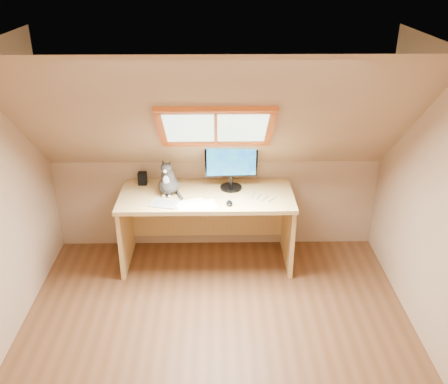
{
  "coord_description": "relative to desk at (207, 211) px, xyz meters",
  "views": [
    {
      "loc": [
        0.01,
        -3.16,
        3.01
      ],
      "look_at": [
        0.07,
        1.0,
        1.01
      ],
      "focal_mm": 40.0,
      "sensor_mm": 36.0,
      "label": 1
    }
  ],
  "objects": [
    {
      "name": "mouse",
      "position": [
        0.23,
        -0.32,
        0.25
      ],
      "size": [
        0.07,
        0.11,
        0.03
      ],
      "primitive_type": "ellipsoid",
      "rotation": [
        0.0,
        0.0,
        0.05
      ],
      "color": "black",
      "rests_on": "desk"
    },
    {
      "name": "cat",
      "position": [
        -0.38,
        -0.06,
        0.37
      ],
      "size": [
        0.24,
        0.28,
        0.38
      ],
      "color": "#3B3735",
      "rests_on": "desk"
    },
    {
      "name": "papers",
      "position": [
        -0.15,
        -0.33,
        0.24
      ],
      "size": [
        0.35,
        0.3,
        0.01
      ],
      "color": "white",
      "rests_on": "desk"
    },
    {
      "name": "ground",
      "position": [
        0.1,
        -1.45,
        -0.57
      ],
      "size": [
        3.5,
        3.5,
        0.0
      ],
      "primitive_type": "plane",
      "color": "brown",
      "rests_on": "ground"
    },
    {
      "name": "monitor",
      "position": [
        0.25,
        0.05,
        0.52
      ],
      "size": [
        0.53,
        0.23,
        0.49
      ],
      "color": "black",
      "rests_on": "desk"
    },
    {
      "name": "cables",
      "position": [
        0.46,
        -0.19,
        0.24
      ],
      "size": [
        0.51,
        0.26,
        0.01
      ],
      "color": "silver",
      "rests_on": "desk"
    },
    {
      "name": "desk_speaker",
      "position": [
        -0.67,
        0.18,
        0.3
      ],
      "size": [
        0.09,
        0.09,
        0.13
      ],
      "primitive_type": "cube",
      "rotation": [
        0.0,
        0.0,
        0.01
      ],
      "color": "black",
      "rests_on": "desk"
    },
    {
      "name": "graphics_tablet",
      "position": [
        -0.4,
        -0.29,
        0.24
      ],
      "size": [
        0.3,
        0.24,
        0.01
      ],
      "primitive_type": "cube",
      "rotation": [
        0.0,
        0.0,
        -0.23
      ],
      "color": "#B2B2B7",
      "rests_on": "desk"
    },
    {
      "name": "room_shell",
      "position": [
        0.1,
        -1.55,
        0.86
      ],
      "size": [
        3.52,
        3.52,
        2.41
      ],
      "color": "tan",
      "rests_on": "ground"
    },
    {
      "name": "desk",
      "position": [
        0.0,
        0.0,
        0.0
      ],
      "size": [
        1.76,
        0.77,
        0.8
      ],
      "color": "#DAB267",
      "rests_on": "ground"
    }
  ]
}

